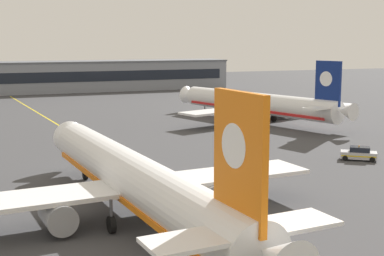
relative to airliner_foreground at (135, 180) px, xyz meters
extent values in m
cube|color=yellow|center=(4.55, 18.15, -3.37)|extent=(14.57, 179.46, 0.01)
cylinder|color=white|center=(-0.01, 0.15, 0.13)|extent=(6.69, 36.19, 3.80)
cone|color=white|center=(-1.57, 19.38, 0.13)|extent=(3.81, 2.88, 3.61)
cube|color=orange|center=(-0.01, 0.15, -0.91)|extent=(6.38, 33.31, 0.44)
cube|color=black|center=(-1.42, 17.49, 0.80)|extent=(2.93, 1.33, 0.60)
cube|color=white|center=(-0.06, 0.74, -0.72)|extent=(32.28, 7.37, 0.36)
cylinder|color=gray|center=(-6.16, -0.75, -1.94)|extent=(2.58, 3.77, 2.30)
cylinder|color=black|center=(-6.31, 1.09, -1.94)|extent=(1.96, 0.34, 1.95)
cylinder|color=gray|center=(6.20, 0.25, -1.94)|extent=(2.58, 3.77, 2.30)
cylinder|color=black|center=(6.05, 2.09, -1.94)|extent=(1.96, 0.34, 1.95)
cube|color=orange|center=(1.26, -15.60, 4.68)|extent=(0.79, 4.82, 7.20)
cylinder|color=white|center=(1.24, -15.30, 5.40)|extent=(0.63, 2.43, 2.40)
cube|color=white|center=(1.31, -16.20, 0.99)|extent=(11.19, 3.68, 0.24)
cylinder|color=#4C4C51|center=(-1.18, 14.60, -1.89)|extent=(0.24, 0.24, 1.60)
cylinder|color=black|center=(-1.18, 14.60, -2.92)|extent=(0.47, 0.93, 0.90)
cylinder|color=#4C4C51|center=(-2.44, -2.06, -1.59)|extent=(0.24, 0.24, 1.60)
cylinder|color=black|center=(-2.44, -2.06, -2.72)|extent=(0.50, 1.33, 1.30)
cylinder|color=#4C4C51|center=(2.74, -1.64, -1.59)|extent=(0.24, 0.24, 1.60)
cylinder|color=black|center=(2.74, -1.64, -2.72)|extent=(0.50, 1.33, 1.30)
cylinder|color=white|center=(34.83, 44.08, -0.01)|extent=(13.85, 34.04, 3.65)
cone|color=white|center=(29.27, 61.74, -0.01)|extent=(4.05, 3.42, 3.46)
cone|color=white|center=(40.42, 26.33, 0.37)|extent=(3.41, 3.38, 2.73)
cube|color=red|center=(34.83, 44.08, -1.01)|extent=(12.95, 31.38, 0.42)
cube|color=black|center=(29.81, 60.00, 0.63)|extent=(2.92, 1.83, 0.58)
cube|color=white|center=(34.66, 44.63, -0.83)|extent=(30.66, 13.62, 0.35)
cylinder|color=gray|center=(29.27, 41.92, -2.00)|extent=(3.14, 3.96, 2.21)
cylinder|color=black|center=(28.74, 43.62, -2.00)|extent=(1.84, 0.73, 1.88)
cylinder|color=gray|center=(40.62, 45.50, -2.00)|extent=(3.14, 3.96, 2.21)
cylinder|color=black|center=(40.09, 47.19, -2.00)|extent=(1.84, 0.73, 1.88)
cube|color=navy|center=(39.38, 29.62, 4.35)|extent=(1.75, 4.51, 6.91)
cylinder|color=white|center=(39.30, 29.90, 5.04)|extent=(1.09, 2.32, 2.30)
cube|color=white|center=(39.56, 29.07, 0.81)|extent=(10.87, 5.73, 0.23)
cylinder|color=#4C4C51|center=(30.65, 57.35, -1.95)|extent=(0.23, 0.23, 1.53)
cylinder|color=black|center=(30.65, 57.35, -2.94)|extent=(0.63, 0.94, 0.86)
cylinder|color=#4C4C51|center=(33.03, 41.50, -1.67)|extent=(0.23, 0.23, 1.53)
cylinder|color=black|center=(33.03, 41.50, -2.75)|extent=(0.74, 1.30, 1.25)
cylinder|color=#4C4C51|center=(37.79, 43.00, -1.67)|extent=(0.23, 0.23, 1.53)
cylinder|color=black|center=(37.79, 43.00, -2.75)|extent=(0.74, 1.30, 1.25)
cube|color=#B7B7BC|center=(31.19, 11.67, -2.75)|extent=(4.42, 3.99, 0.84)
cube|color=black|center=(31.27, 11.61, -2.03)|extent=(2.80, 2.67, 0.60)
cylinder|color=orange|center=(31.19, 11.67, -1.65)|extent=(0.14, 0.14, 0.14)
cube|color=yellow|center=(31.19, 11.67, -2.75)|extent=(4.28, 3.90, 0.14)
cylinder|color=black|center=(32.95, 11.41, -3.05)|extent=(0.64, 0.57, 0.64)
cylinder|color=black|center=(31.87, 10.02, -3.05)|extent=(0.64, 0.57, 0.64)
cylinder|color=black|center=(30.50, 13.31, -3.05)|extent=(0.64, 0.57, 0.64)
cylinder|color=black|center=(29.42, 11.92, -3.05)|extent=(0.64, 0.57, 0.64)
cube|color=gray|center=(3.59, 115.76, 0.71)|extent=(113.33, 12.00, 8.17)
cube|color=black|center=(3.59, 109.71, 1.11)|extent=(108.80, 0.12, 2.80)
cube|color=#595C63|center=(3.59, 115.76, 5.00)|extent=(113.73, 12.40, 0.40)
camera|label=1|loc=(-11.46, -40.56, 10.83)|focal=51.15mm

